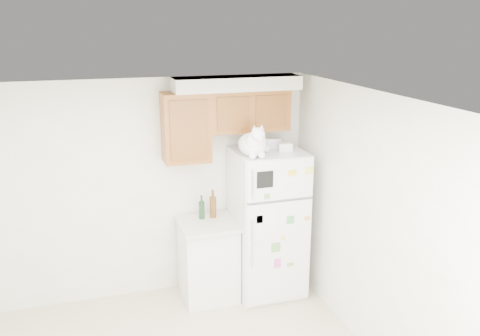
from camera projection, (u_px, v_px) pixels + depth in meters
name	position (u px, v px, depth m)	size (l,w,h in m)	color
room_shell	(180.00, 207.00, 3.98)	(3.84, 4.04, 2.52)	white
refrigerator	(268.00, 223.00, 5.82)	(0.76, 0.78, 1.70)	white
base_counter	(208.00, 259.00, 5.79)	(0.64, 0.64, 0.92)	white
cat	(254.00, 144.00, 5.32)	(0.36, 0.52, 0.37)	white
storage_box_back	(273.00, 142.00, 5.75)	(0.18, 0.13, 0.10)	white
storage_box_front	(285.00, 147.00, 5.57)	(0.15, 0.11, 0.09)	white
bottle_green	(202.00, 207.00, 5.72)	(0.07, 0.07, 0.28)	#19381E
bottle_amber	(213.00, 204.00, 5.75)	(0.08, 0.08, 0.33)	#593814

